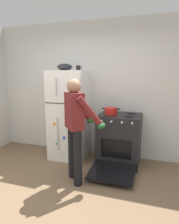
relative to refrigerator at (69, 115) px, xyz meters
The scene contains 8 objects.
ground 1.84m from the refrigerator, 75.11° to the right, with size 8.00×8.00×0.00m, color brown.
kitchen_wall_back 0.74m from the refrigerator, 42.34° to the left, with size 6.00×0.10×2.70m, color silver.
refrigerator is the anchor object (origin of this frame).
stove_range 1.09m from the refrigerator, ahead, with size 0.76×1.24×0.94m.
person_cook 0.99m from the refrigerator, 59.67° to the right, with size 0.65×0.68×1.60m.
red_pot 0.86m from the refrigerator, ahead, with size 0.33×0.23×0.12m.
coffee_mug 0.93m from the refrigerator, 15.40° to the left, with size 0.11×0.08×0.10m.
mixing_bowl 0.94m from the refrigerator, behind, with size 0.29×0.29×0.13m, color black.
Camera 1 is at (1.19, -2.00, 1.67)m, focal length 32.05 mm.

